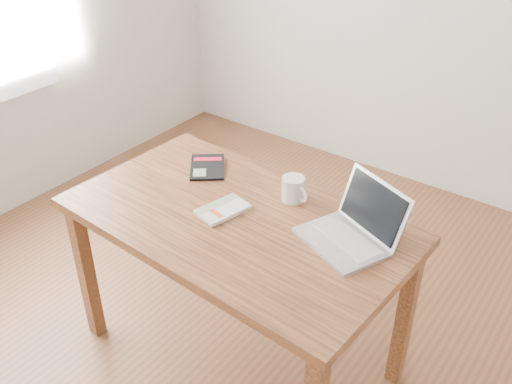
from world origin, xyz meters
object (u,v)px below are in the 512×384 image
Objects in this scene: black_guidebook at (207,167)px; laptop at (353,229)px; coffee_mug at (294,189)px; white_guidebook at (223,210)px; desk at (237,235)px.

laptop reaches higher than black_guidebook.
laptop is 0.33m from coffee_mug.
laptop is (0.76, -0.08, 0.04)m from black_guidebook.
coffee_mug is (0.17, 0.23, 0.04)m from white_guidebook.
white_guidebook is at bearing -141.48° from laptop.
desk is at bearing -139.49° from laptop.
black_guidebook is 2.01× the size of coffee_mug.
black_guidebook is 0.76m from laptop.
black_guidebook is at bearing -163.45° from laptop.
white_guidebook is 0.35m from black_guidebook.
laptop is at bearing 28.89° from white_guidebook.
white_guidebook is (-0.06, -0.00, 0.10)m from desk.
desk is 3.46× the size of laptop.
laptop is (0.49, 0.14, 0.04)m from white_guidebook.
desk is at bearing -72.53° from black_guidebook.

